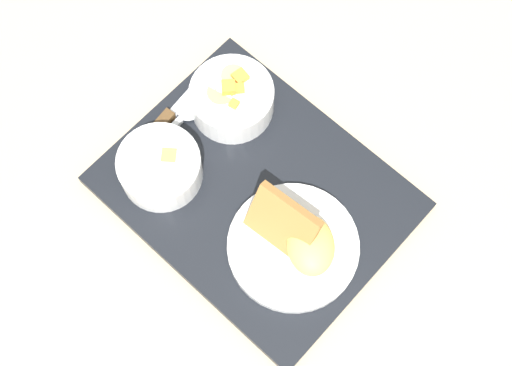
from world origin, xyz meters
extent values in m
plane|color=tan|center=(0.00, 0.00, 0.00)|extent=(4.00, 4.00, 0.00)
cube|color=black|center=(0.00, 0.00, 0.01)|extent=(0.42, 0.33, 0.02)
cylinder|color=white|center=(-0.11, 0.08, 0.04)|extent=(0.12, 0.12, 0.05)
torus|color=white|center=(-0.11, 0.08, 0.07)|extent=(0.12, 0.12, 0.01)
cylinder|color=#8EBC6B|center=(-0.09, 0.08, 0.06)|extent=(0.04, 0.04, 0.02)
cylinder|color=#8EBC6B|center=(-0.13, 0.08, 0.06)|extent=(0.05, 0.05, 0.02)
cylinder|color=#8EBC6B|center=(-0.13, 0.10, 0.07)|extent=(0.05, 0.05, 0.01)
cylinder|color=#8EBC6B|center=(-0.12, 0.07, 0.07)|extent=(0.05, 0.05, 0.01)
cylinder|color=#8EBC6B|center=(-0.12, 0.08, 0.06)|extent=(0.06, 0.06, 0.01)
cube|color=orange|center=(-0.12, 0.08, 0.07)|extent=(0.03, 0.03, 0.01)
cube|color=orange|center=(-0.12, 0.08, 0.07)|extent=(0.02, 0.02, 0.01)
cube|color=orange|center=(-0.11, 0.09, 0.07)|extent=(0.02, 0.02, 0.01)
cube|color=orange|center=(-0.12, 0.10, 0.07)|extent=(0.02, 0.02, 0.01)
cube|color=orange|center=(-0.10, 0.06, 0.07)|extent=(0.01, 0.01, 0.01)
cylinder|color=white|center=(-0.12, -0.07, 0.04)|extent=(0.12, 0.12, 0.05)
torus|color=white|center=(-0.12, -0.07, 0.07)|extent=(0.12, 0.12, 0.01)
cylinder|color=olive|center=(-0.12, -0.07, 0.05)|extent=(0.10, 0.10, 0.04)
cube|color=tan|center=(-0.11, -0.05, 0.06)|extent=(0.03, 0.03, 0.01)
cylinder|color=white|center=(0.10, -0.03, 0.03)|extent=(0.18, 0.18, 0.02)
ellipsoid|color=#EAB756|center=(0.12, -0.02, 0.05)|extent=(0.11, 0.11, 0.04)
cube|color=#A37038|center=(0.07, -0.03, 0.06)|extent=(0.10, 0.06, 0.09)
cube|color=silver|center=(-0.18, 0.07, 0.02)|extent=(0.02, 0.12, 0.00)
cube|color=#51381E|center=(-0.17, -0.03, 0.03)|extent=(0.02, 0.07, 0.02)
ellipsoid|color=silver|center=(-0.16, 0.04, 0.02)|extent=(0.04, 0.05, 0.01)
cube|color=silver|center=(-0.16, -0.04, 0.02)|extent=(0.01, 0.10, 0.01)
camera|label=1|loc=(0.23, -0.27, 0.98)|focal=50.00mm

